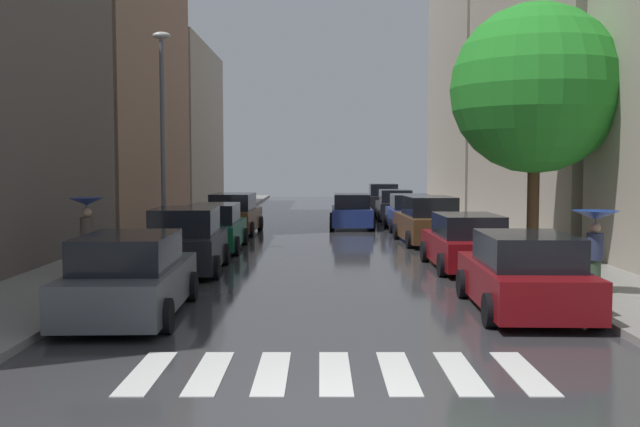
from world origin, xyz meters
TOP-DOWN VIEW (x-y plane):
  - ground_plane at (0.00, 24.00)m, footprint 28.00×72.00m
  - sidewalk_left at (-6.50, 24.00)m, footprint 3.00×72.00m
  - sidewalk_right at (6.50, 24.00)m, footprint 3.00×72.00m
  - crosswalk_stripes at (0.00, 1.78)m, footprint 5.85×2.20m
  - building_left_mid at (-11.00, 27.11)m, footprint 6.00×15.23m
  - building_left_far at (-11.00, 42.59)m, footprint 6.00×14.49m
  - building_right_mid at (11.00, 23.40)m, footprint 6.00×16.58m
  - building_right_far at (11.00, 39.59)m, footprint 6.00×14.40m
  - parked_car_left_nearest at (-3.93, 5.63)m, footprint 2.24×4.80m
  - parked_car_left_second at (-3.92, 11.50)m, footprint 2.21×4.29m
  - parked_car_left_third at (-3.90, 16.70)m, footprint 2.06×4.79m
  - parked_car_left_fourth at (-3.97, 22.88)m, footprint 2.27×4.84m
  - parked_car_right_nearest at (3.91, 6.06)m, footprint 2.25×4.54m
  - parked_car_right_second at (3.98, 12.13)m, footprint 2.13×4.54m
  - parked_car_right_third at (3.89, 18.84)m, footprint 2.30×4.82m
  - parked_car_right_fourth at (3.91, 24.41)m, footprint 2.14×4.06m
  - parked_car_right_fifth at (3.83, 30.48)m, footprint 2.11×4.20m
  - parked_car_right_sixth at (3.76, 37.05)m, footprint 2.20×4.09m
  - car_midroad at (1.28, 25.64)m, footprint 2.13×4.43m
  - pedestrian_foreground at (-6.39, 10.62)m, footprint 0.92×0.92m
  - pedestrian_far_side at (5.83, 7.36)m, footprint 1.00×1.00m
  - street_tree_right at (6.23, 13.36)m, footprint 5.07×5.07m
  - lamp_post_left at (-5.55, 16.16)m, footprint 0.60×0.28m

SIDE VIEW (x-z plane):
  - ground_plane at x=0.00m, z-range -0.04..0.00m
  - crosswalk_stripes at x=0.00m, z-range 0.00..0.01m
  - sidewalk_left at x=-6.50m, z-range 0.00..0.15m
  - sidewalk_right at x=6.50m, z-range 0.00..0.15m
  - parked_car_right_second at x=3.98m, z-range -0.05..1.54m
  - parked_car_right_nearest at x=3.91m, z-range -0.05..1.56m
  - car_midroad at x=1.28m, z-range -0.05..1.58m
  - parked_car_left_third at x=-3.90m, z-range -0.05..1.59m
  - parked_car_left_nearest at x=-3.93m, z-range -0.05..1.59m
  - parked_car_right_fifth at x=3.83m, z-range -0.05..1.61m
  - parked_car_right_fourth at x=3.91m, z-range -0.05..1.61m
  - parked_car_left_fourth at x=-3.97m, z-range -0.06..1.70m
  - parked_car_left_second at x=-3.92m, z-range -0.07..1.74m
  - parked_car_right_third at x=3.89m, z-range -0.06..1.74m
  - parked_car_right_sixth at x=3.76m, z-range -0.07..1.75m
  - pedestrian_far_side at x=5.83m, z-range 0.58..2.41m
  - pedestrian_foreground at x=-6.39m, z-range 0.55..2.52m
  - lamp_post_left at x=-5.55m, z-range 0.69..7.99m
  - street_tree_right at x=6.23m, z-range 1.43..9.08m
  - building_left_far at x=-11.00m, z-range 0.00..11.26m
  - building_right_mid at x=11.00m, z-range 0.00..12.56m
  - building_left_mid at x=-11.00m, z-range 0.00..21.79m
  - building_right_far at x=11.00m, z-range 0.00..25.31m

